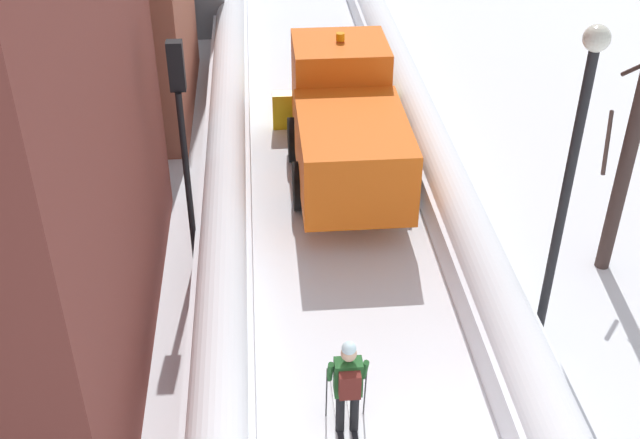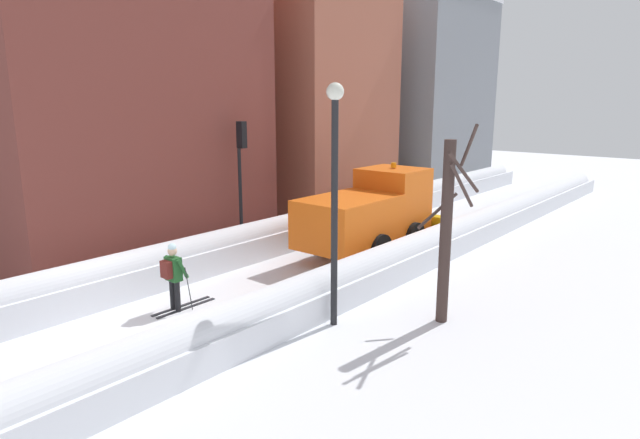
# 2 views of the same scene
# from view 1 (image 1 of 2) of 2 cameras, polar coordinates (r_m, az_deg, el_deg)

# --- Properties ---
(ground_plane) EXTENTS (80.00, 80.00, 0.00)m
(ground_plane) POSITION_cam_1_polar(r_m,az_deg,el_deg) (19.93, 0.45, 4.71)
(ground_plane) COLOR white
(snowbank_left) EXTENTS (1.10, 36.00, 1.26)m
(snowbank_left) POSITION_cam_1_polar(r_m,az_deg,el_deg) (19.60, -6.68, 5.92)
(snowbank_left) COLOR white
(snowbank_left) RESTS_ON ground
(snowbank_right) EXTENTS (1.10, 36.00, 1.16)m
(snowbank_right) POSITION_cam_1_polar(r_m,az_deg,el_deg) (20.02, 7.44, 6.28)
(snowbank_right) COLOR white
(snowbank_right) RESTS_ON ground
(plow_truck) EXTENTS (3.20, 5.98, 3.12)m
(plow_truck) POSITION_cam_1_polar(r_m,az_deg,el_deg) (18.14, 1.86, 6.90)
(plow_truck) COLOR orange
(plow_truck) RESTS_ON ground
(skier) EXTENTS (0.62, 1.80, 1.81)m
(skier) POSITION_cam_1_polar(r_m,az_deg,el_deg) (12.09, 2.03, -11.71)
(skier) COLOR black
(skier) RESTS_ON ground
(traffic_light_pole) EXTENTS (0.28, 0.42, 4.64)m
(traffic_light_pole) POSITION_cam_1_polar(r_m,az_deg,el_deg) (14.67, -9.94, 7.34)
(traffic_light_pole) COLOR black
(traffic_light_pole) RESTS_ON ground
(street_lamp) EXTENTS (0.40, 0.40, 5.73)m
(street_lamp) POSITION_cam_1_polar(r_m,az_deg,el_deg) (12.95, 17.71, 4.20)
(street_lamp) COLOR black
(street_lamp) RESTS_ON ground
(bare_tree_near) EXTENTS (1.35, 1.53, 4.85)m
(bare_tree_near) POSITION_cam_1_polar(r_m,az_deg,el_deg) (15.78, 21.21, 3.81)
(bare_tree_near) COLOR #3D2D29
(bare_tree_near) RESTS_ON ground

